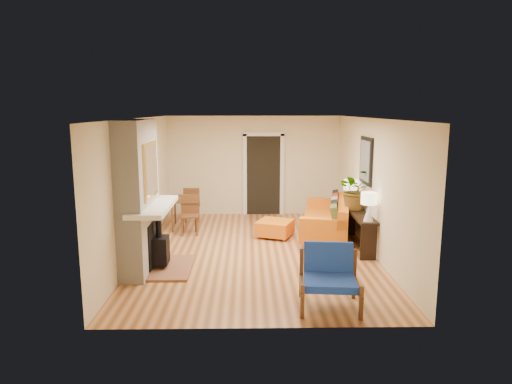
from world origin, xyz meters
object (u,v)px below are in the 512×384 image
at_px(blue_chair, 329,273).
at_px(lamp_far, 351,189).
at_px(console_table, 358,219).
at_px(houseplant, 356,189).
at_px(sofa, 329,219).
at_px(ottoman, 275,227).
at_px(dining_table, 188,204).
at_px(lamp_near, 369,203).

relative_size(blue_chair, lamp_far, 1.67).
distance_m(console_table, houseplant, 0.62).
relative_size(sofa, blue_chair, 2.65).
relative_size(sofa, console_table, 1.29).
bearing_deg(lamp_far, houseplant, -91.09).
distance_m(ottoman, dining_table, 2.21).
xyz_separation_m(dining_table, lamp_far, (3.65, -0.82, 0.49)).
height_order(ottoman, houseplant, houseplant).
xyz_separation_m(blue_chair, lamp_near, (1.08, 2.02, 0.59)).
distance_m(ottoman, console_table, 1.85).
distance_m(blue_chair, lamp_far, 3.76).
xyz_separation_m(ottoman, houseplant, (1.63, -0.52, 0.94)).
relative_size(console_table, lamp_far, 3.43).
bearing_deg(sofa, dining_table, 165.99).
bearing_deg(houseplant, blue_chair, -109.40).
bearing_deg(houseplant, dining_table, 159.73).
bearing_deg(lamp_far, dining_table, 167.34).
height_order(blue_chair, lamp_near, lamp_near).
relative_size(dining_table, houseplant, 1.94).
relative_size(sofa, houseplant, 2.82).
relative_size(ottoman, console_table, 0.50).
height_order(dining_table, houseplant, houseplant).
xyz_separation_m(console_table, houseplant, (-0.01, 0.25, 0.57)).
height_order(lamp_far, houseplant, houseplant).
relative_size(lamp_near, lamp_far, 1.00).
xyz_separation_m(blue_chair, dining_table, (-2.57, 4.37, 0.10)).
relative_size(console_table, lamp_near, 3.43).
bearing_deg(ottoman, sofa, 1.32).
distance_m(blue_chair, dining_table, 5.07).
bearing_deg(sofa, houseplant, -51.75).
bearing_deg(console_table, ottoman, 155.03).
xyz_separation_m(blue_chair, lamp_far, (1.08, 3.55, 0.59)).
bearing_deg(dining_table, console_table, -23.57).
height_order(ottoman, lamp_near, lamp_near).
bearing_deg(console_table, lamp_near, -90.00).
height_order(sofa, houseplant, houseplant).
distance_m(dining_table, houseplant, 3.92).
bearing_deg(ottoman, lamp_far, 0.32).
xyz_separation_m(dining_table, lamp_near, (3.65, -2.35, 0.49)).
distance_m(ottoman, blue_chair, 3.59).
height_order(dining_table, lamp_near, lamp_near).
bearing_deg(lamp_near, ottoman, 137.23).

